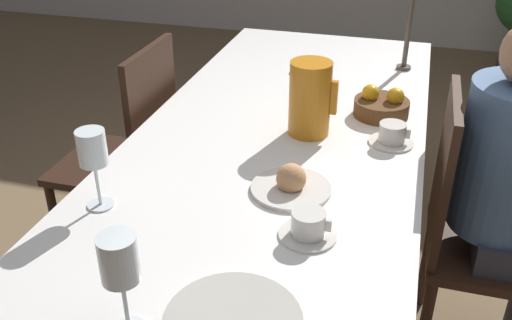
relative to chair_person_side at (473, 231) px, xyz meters
The scene contains 12 objects.
ground_plane 0.81m from the chair_person_side, behind, with size 20.00×20.00×0.00m, color #7F6647.
dining_table 0.67m from the chair_person_side, behind, with size 0.92×2.15×0.74m.
chair_person_side is the anchor object (origin of this frame).
chair_opposite 1.30m from the chair_person_side, behind, with size 0.42×0.42×0.94m.
red_pitcher 0.67m from the chair_person_side, behind, with size 0.16×0.13×0.24m.
wine_glass_water 1.19m from the chair_person_side, 152.42° to the right, with size 0.07×0.07×0.22m.
wine_glass_juice 1.22m from the chair_person_side, 128.83° to the right, with size 0.07×0.07×0.22m.
teacup_near_person 0.72m from the chair_person_side, 131.76° to the right, with size 0.14×0.14×0.07m.
teacup_across 0.40m from the chair_person_side, behind, with size 0.14×0.14×0.07m.
bread_plate 0.67m from the chair_person_side, 149.72° to the right, with size 0.22×0.22×0.08m.
fruit_bowl 0.51m from the chair_person_side, 143.26° to the left, with size 0.19×0.19×0.11m.
candlestick_tall 0.89m from the chair_person_side, 111.12° to the left, with size 0.06×0.06×0.35m.
Camera 1 is at (0.38, -1.67, 1.57)m, focal length 40.00 mm.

